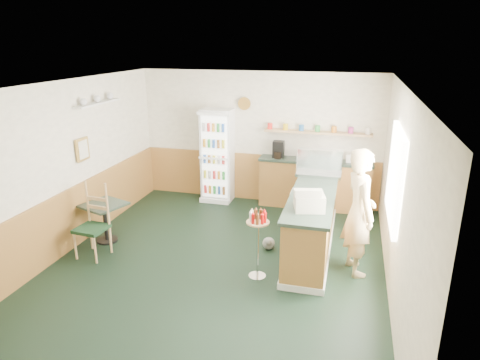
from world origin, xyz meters
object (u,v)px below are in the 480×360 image
(drinks_fridge, at_px, (217,156))
(cash_register, at_px, (309,201))
(cafe_table, at_px, (105,215))
(condiment_stand, at_px, (258,233))
(shopkeeper, at_px, (359,212))
(display_case, at_px, (319,163))
(cafe_chair, at_px, (94,218))

(drinks_fridge, bearing_deg, cash_register, -49.58)
(drinks_fridge, relative_size, cash_register, 4.56)
(drinks_fridge, height_order, cafe_table, drinks_fridge)
(condiment_stand, relative_size, cafe_table, 1.29)
(shopkeeper, bearing_deg, cafe_table, 70.72)
(drinks_fridge, xyz_separation_m, display_case, (2.18, -0.94, 0.26))
(display_case, distance_m, cafe_table, 3.78)
(drinks_fridge, bearing_deg, cafe_chair, -111.79)
(shopkeeper, distance_m, cafe_table, 4.13)
(condiment_stand, bearing_deg, cash_register, 25.56)
(cafe_table, bearing_deg, condiment_stand, -9.68)
(display_case, relative_size, shopkeeper, 0.42)
(cash_register, xyz_separation_m, cafe_chair, (-3.31, -0.27, -0.51))
(cafe_chair, bearing_deg, display_case, 35.13)
(shopkeeper, xyz_separation_m, cafe_chair, (-4.01, -0.50, -0.32))
(display_case, relative_size, cafe_chair, 0.66)
(drinks_fridge, height_order, cafe_chair, drinks_fridge)
(cafe_table, relative_size, cafe_chair, 0.67)
(display_case, xyz_separation_m, condiment_stand, (-0.66, -1.93, -0.54))
(condiment_stand, bearing_deg, cafe_chair, 179.08)
(drinks_fridge, distance_m, cafe_chair, 3.07)
(display_case, relative_size, cash_register, 1.83)
(cash_register, bearing_deg, drinks_fridge, 117.47)
(shopkeeper, bearing_deg, cash_register, 87.51)
(display_case, bearing_deg, cash_register, -90.00)
(display_case, xyz_separation_m, cash_register, (0.00, -1.62, -0.10))
(condiment_stand, relative_size, cafe_chair, 0.86)
(shopkeeper, relative_size, cafe_table, 2.37)
(drinks_fridge, relative_size, condiment_stand, 1.91)
(display_case, distance_m, cash_register, 1.62)
(shopkeeper, height_order, cafe_table, shopkeeper)
(cafe_table, distance_m, cafe_chair, 0.45)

